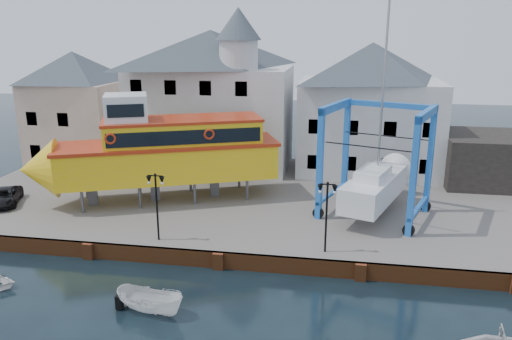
# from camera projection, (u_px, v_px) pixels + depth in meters

# --- Properties ---
(ground) EXTENTS (140.00, 140.00, 0.00)m
(ground) POSITION_uv_depth(u_px,v_px,m) (219.00, 269.00, 28.72)
(ground) COLOR black
(ground) RESTS_ON ground
(hardstanding) EXTENTS (44.00, 22.00, 1.00)m
(hardstanding) POSITION_uv_depth(u_px,v_px,m) (252.00, 199.00, 39.01)
(hardstanding) COLOR #65625E
(hardstanding) RESTS_ON ground
(quay_wall) EXTENTS (44.00, 0.47, 1.00)m
(quay_wall) POSITION_uv_depth(u_px,v_px,m) (219.00, 260.00, 28.68)
(quay_wall) COLOR brown
(quay_wall) RESTS_ON ground
(building_pink) EXTENTS (8.00, 7.00, 10.30)m
(building_pink) POSITION_uv_depth(u_px,v_px,m) (77.00, 107.00, 46.98)
(building_pink) COLOR tan
(building_pink) RESTS_ON hardstanding
(building_white_main) EXTENTS (14.00, 8.30, 14.00)m
(building_white_main) POSITION_uv_depth(u_px,v_px,m) (213.00, 97.00, 44.92)
(building_white_main) COLOR silver
(building_white_main) RESTS_ON hardstanding
(building_white_right) EXTENTS (12.00, 8.00, 11.20)m
(building_white_right) POSITION_uv_depth(u_px,v_px,m) (369.00, 108.00, 43.47)
(building_white_right) COLOR silver
(building_white_right) RESTS_ON hardstanding
(shed_dark) EXTENTS (8.00, 7.00, 4.00)m
(shed_dark) POSITION_uv_depth(u_px,v_px,m) (492.00, 159.00, 40.96)
(shed_dark) COLOR black
(shed_dark) RESTS_ON hardstanding
(lamp_post_left) EXTENTS (1.12, 0.32, 4.20)m
(lamp_post_left) POSITION_uv_depth(u_px,v_px,m) (156.00, 190.00, 29.36)
(lamp_post_left) COLOR black
(lamp_post_left) RESTS_ON hardstanding
(lamp_post_right) EXTENTS (1.12, 0.32, 4.20)m
(lamp_post_right) POSITION_uv_depth(u_px,v_px,m) (327.00, 199.00, 27.75)
(lamp_post_right) COLOR black
(lamp_post_right) RESTS_ON hardstanding
(tour_boat) EXTENTS (18.42, 10.92, 7.91)m
(tour_boat) POSITION_uv_depth(u_px,v_px,m) (153.00, 151.00, 36.20)
(tour_boat) COLOR #59595E
(tour_boat) RESTS_ON hardstanding
(travel_lift) EXTENTS (8.12, 9.82, 14.44)m
(travel_lift) POSITION_uv_depth(u_px,v_px,m) (378.00, 178.00, 34.35)
(travel_lift) COLOR blue
(travel_lift) RESTS_ON hardstanding
(van) EXTENTS (3.37, 4.52, 1.14)m
(van) POSITION_uv_depth(u_px,v_px,m) (5.00, 197.00, 36.18)
(van) COLOR black
(van) RESTS_ON hardstanding
(motorboat_a) EXTENTS (3.81, 2.01, 1.40)m
(motorboat_a) POSITION_uv_depth(u_px,v_px,m) (151.00, 312.00, 24.34)
(motorboat_a) COLOR white
(motorboat_a) RESTS_ON ground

